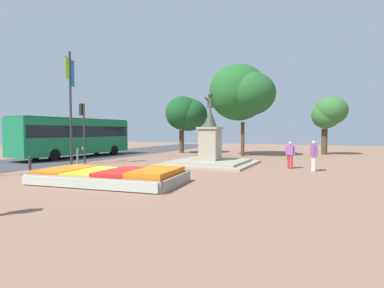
{
  "coord_description": "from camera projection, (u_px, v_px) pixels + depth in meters",
  "views": [
    {
      "loc": [
        9.97,
        -12.52,
        2.24
      ],
      "look_at": [
        2.8,
        3.2,
        1.49
      ],
      "focal_mm": 28.0,
      "sensor_mm": 36.0,
      "label": 1
    }
  ],
  "objects": [
    {
      "name": "traffic_light_mid_block",
      "position": [
        83.0,
        123.0,
        20.55
      ],
      "size": [
        0.42,
        0.3,
        4.12
      ],
      "color": "#2D2D33",
      "rests_on": "ground_plane"
    },
    {
      "name": "park_tree_behind_statue",
      "position": [
        329.0,
        113.0,
        27.96
      ],
      "size": [
        3.18,
        3.14,
        5.49
      ],
      "color": "#4C3823",
      "rests_on": "ground_plane"
    },
    {
      "name": "park_tree_far_right",
      "position": [
        241.0,
        93.0,
        26.83
      ],
      "size": [
        6.06,
        5.79,
        8.31
      ],
      "color": "#4C3823",
      "rests_on": "ground_plane"
    },
    {
      "name": "city_bus",
      "position": [
        75.0,
        135.0,
        25.38
      ],
      "size": [
        3.06,
        10.77,
        3.3
      ],
      "color": "#197A47",
      "rests_on": "ground_plane"
    },
    {
      "name": "pedestrian_crossing_plaza",
      "position": [
        314.0,
        154.0,
        16.54
      ],
      "size": [
        0.39,
        0.5,
        1.71
      ],
      "color": "beige",
      "rests_on": "ground_plane"
    },
    {
      "name": "kerb_bollard_mid_b",
      "position": [
        78.0,
        156.0,
        20.47
      ],
      "size": [
        0.16,
        0.16,
        1.04
      ],
      "color": "slate",
      "rests_on": "ground_plane"
    },
    {
      "name": "park_tree_far_left",
      "position": [
        186.0,
        114.0,
        30.13
      ],
      "size": [
        4.0,
        4.3,
        5.73
      ],
      "color": "#4C3823",
      "rests_on": "ground_plane"
    },
    {
      "name": "flower_planter",
      "position": [
        111.0,
        177.0,
        12.89
      ],
      "size": [
        6.76,
        3.93,
        0.67
      ],
      "color": "#38281C",
      "rests_on": "ground_plane"
    },
    {
      "name": "pedestrian_with_handbag",
      "position": [
        290.0,
        153.0,
        17.8
      ],
      "size": [
        0.72,
        0.28,
        1.62
      ],
      "color": "red",
      "rests_on": "ground_plane"
    },
    {
      "name": "kerb_bollard_mid_a",
      "position": [
        30.0,
        163.0,
        17.14
      ],
      "size": [
        0.17,
        0.17,
        0.79
      ],
      "color": "#2D2D33",
      "rests_on": "ground_plane"
    },
    {
      "name": "banner_pole",
      "position": [
        71.0,
        104.0,
        19.11
      ],
      "size": [
        0.2,
        1.0,
        7.29
      ],
      "color": "#2D2D33",
      "rests_on": "ground_plane"
    },
    {
      "name": "statue_monument",
      "position": [
        210.0,
        153.0,
        20.06
      ],
      "size": [
        5.65,
        5.65,
        4.81
      ],
      "color": "#9E9480",
      "rests_on": "ground_plane"
    },
    {
      "name": "ground_plane",
      "position": [
        118.0,
        174.0,
        15.61
      ],
      "size": [
        77.63,
        77.63,
        0.0
      ],
      "primitive_type": "plane",
      "color": "#8C6651"
    },
    {
      "name": "street_asphalt_strip",
      "position": [
        1.0,
        165.0,
        19.52
      ],
      "size": [
        7.29,
        67.92,
        0.01
      ],
      "primitive_type": "cube",
      "color": "#3D3D42",
      "rests_on": "ground_plane"
    }
  ]
}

